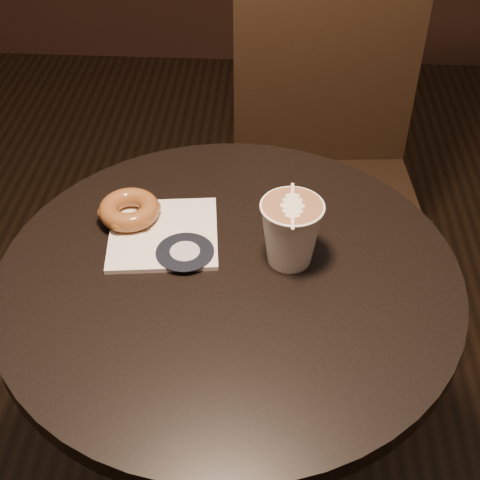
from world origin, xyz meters
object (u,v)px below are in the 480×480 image
Objects in this scene: pastry_bag at (163,234)px; latte_cup at (291,233)px; chair at (325,143)px; cafe_table at (230,355)px; doughnut at (129,210)px.

latte_cup reaches higher than pastry_bag.
chair is 6.28× the size of pastry_bag.
latte_cup is at bearing -18.50° from pastry_bag.
latte_cup is at bearing 18.38° from cafe_table.
pastry_bag is at bearing 146.21° from cafe_table.
doughnut is (-0.06, 0.03, 0.02)m from pastry_bag.
chair is 0.62m from pastry_bag.
pastry_bag is (-0.11, 0.07, 0.20)m from cafe_table.
chair is 0.61m from latte_cup.
doughnut is at bearing 147.53° from cafe_table.
chair reaches higher than doughnut.
doughnut is at bearing 143.85° from pastry_bag.
latte_cup reaches higher than cafe_table.
pastry_bag is (-0.29, -0.53, 0.16)m from chair.
latte_cup is at bearing -16.62° from doughnut.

